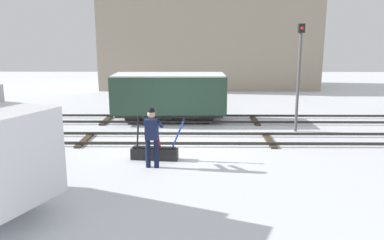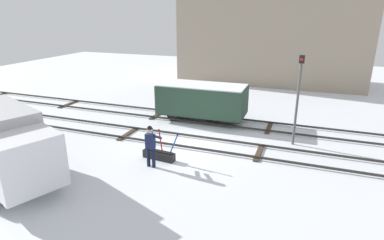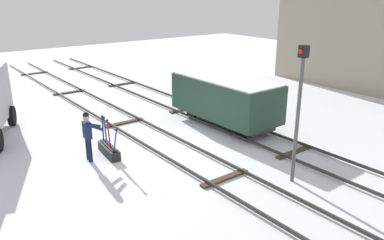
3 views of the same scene
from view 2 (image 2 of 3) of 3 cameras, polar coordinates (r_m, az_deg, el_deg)
The scene contains 9 objects.
ground_plane at distance 16.15m, azimuth -0.58°, elevation -4.16°, with size 60.00×60.00×0.00m, color silver.
track_main_line at distance 16.11m, azimuth -0.58°, elevation -3.82°, with size 44.00×1.94×0.18m.
track_siding_near at distance 19.28m, azimuth 3.21°, elevation 0.04°, with size 44.00×1.94×0.18m.
switch_lever_frame at distance 14.46m, azimuth -5.94°, elevation -6.05°, with size 1.79×0.51×1.45m.
rail_worker at distance 13.51m, azimuth -7.39°, elevation -4.18°, with size 0.58×0.73×1.86m.
delivery_truck at distance 13.99m, azimuth -30.53°, elevation -3.57°, with size 5.98×4.12×2.83m.
signal_post at distance 15.99m, azimuth 18.46°, elevation 4.67°, with size 0.24×0.32×4.42m.
apartment_building at distance 30.95m, azimuth 14.10°, elevation 15.15°, with size 16.62×6.19×9.21m.
freight_car_back_track at distance 19.08m, azimuth 1.82°, elevation 3.60°, with size 5.20×2.32×2.23m.
Camera 2 is at (5.31, -13.88, 6.31)m, focal length 29.84 mm.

